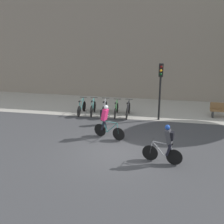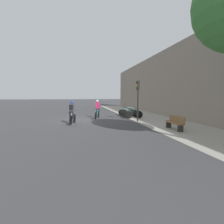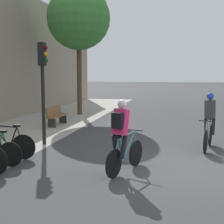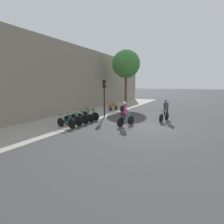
{
  "view_description": "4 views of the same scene",
  "coord_description": "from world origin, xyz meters",
  "px_view_note": "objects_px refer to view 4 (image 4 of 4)",
  "views": [
    {
      "loc": [
        2.09,
        -13.1,
        6.6
      ],
      "look_at": [
        -0.68,
        2.77,
        1.02
      ],
      "focal_mm": 50.0,
      "sensor_mm": 36.0,
      "label": 1
    },
    {
      "loc": [
        15.86,
        -0.17,
        2.16
      ],
      "look_at": [
        0.57,
        2.76,
        0.72
      ],
      "focal_mm": 28.0,
      "sensor_mm": 36.0,
      "label": 2
    },
    {
      "loc": [
        -7.92,
        0.39,
        2.34
      ],
      "look_at": [
        1.51,
        2.32,
        1.2
      ],
      "focal_mm": 50.0,
      "sensor_mm": 36.0,
      "label": 3
    },
    {
      "loc": [
        -12.11,
        -3.24,
        3.03
      ],
      "look_at": [
        0.07,
        3.04,
        0.82
      ],
      "focal_mm": 28.0,
      "sensor_mm": 36.0,
      "label": 4
    }
  ],
  "objects_px": {
    "parked_bike_2": "(79,118)",
    "bench": "(113,106)",
    "cyclist_grey": "(165,110)",
    "parked_bike_0": "(66,122)",
    "parked_bike_4": "(90,115)",
    "traffic_light_pole": "(104,91)",
    "cyclist_pink": "(124,113)",
    "parked_bike_3": "(85,117)",
    "parked_bike_1": "(73,120)"
  },
  "relations": [
    {
      "from": "parked_bike_3",
      "to": "traffic_light_pole",
      "type": "height_order",
      "value": "traffic_light_pole"
    },
    {
      "from": "parked_bike_0",
      "to": "parked_bike_3",
      "type": "bearing_deg",
      "value": -0.01
    },
    {
      "from": "parked_bike_4",
      "to": "cyclist_pink",
      "type": "bearing_deg",
      "value": -101.91
    },
    {
      "from": "parked_bike_2",
      "to": "parked_bike_4",
      "type": "distance_m",
      "value": 1.48
    },
    {
      "from": "cyclist_grey",
      "to": "parked_bike_0",
      "type": "bearing_deg",
      "value": 133.1
    },
    {
      "from": "cyclist_pink",
      "to": "parked_bike_0",
      "type": "bearing_deg",
      "value": 123.29
    },
    {
      "from": "cyclist_grey",
      "to": "traffic_light_pole",
      "type": "xyz_separation_m",
      "value": [
        -0.48,
        5.4,
        1.43
      ]
    },
    {
      "from": "parked_bike_1",
      "to": "parked_bike_4",
      "type": "xyz_separation_m",
      "value": [
        2.23,
        -0.0,
        -0.0
      ]
    },
    {
      "from": "cyclist_pink",
      "to": "traffic_light_pole",
      "type": "bearing_deg",
      "value": 50.0
    },
    {
      "from": "parked_bike_2",
      "to": "bench",
      "type": "xyz_separation_m",
      "value": [
        7.34,
        0.83,
        0.06
      ]
    },
    {
      "from": "bench",
      "to": "parked_bike_2",
      "type": "bearing_deg",
      "value": -173.54
    },
    {
      "from": "traffic_light_pole",
      "to": "parked_bike_3",
      "type": "bearing_deg",
      "value": 173.38
    },
    {
      "from": "parked_bike_4",
      "to": "traffic_light_pole",
      "type": "height_order",
      "value": "traffic_light_pole"
    },
    {
      "from": "parked_bike_3",
      "to": "traffic_light_pole",
      "type": "distance_m",
      "value": 3.31
    },
    {
      "from": "parked_bike_4",
      "to": "bench",
      "type": "distance_m",
      "value": 5.92
    },
    {
      "from": "cyclist_pink",
      "to": "parked_bike_4",
      "type": "height_order",
      "value": "cyclist_pink"
    },
    {
      "from": "parked_bike_0",
      "to": "bench",
      "type": "xyz_separation_m",
      "value": [
        8.83,
        0.83,
        0.08
      ]
    },
    {
      "from": "cyclist_pink",
      "to": "parked_bike_1",
      "type": "bearing_deg",
      "value": 113.73
    },
    {
      "from": "cyclist_grey",
      "to": "bench",
      "type": "relative_size",
      "value": 1.03
    },
    {
      "from": "cyclist_pink",
      "to": "parked_bike_0",
      "type": "xyz_separation_m",
      "value": [
        -2.25,
        3.42,
        -0.55
      ]
    },
    {
      "from": "parked_bike_0",
      "to": "parked_bike_2",
      "type": "bearing_deg",
      "value": 0.04
    },
    {
      "from": "parked_bike_2",
      "to": "parked_bike_4",
      "type": "relative_size",
      "value": 1.0
    },
    {
      "from": "parked_bike_0",
      "to": "parked_bike_3",
      "type": "distance_m",
      "value": 2.23
    },
    {
      "from": "traffic_light_pole",
      "to": "parked_bike_0",
      "type": "bearing_deg",
      "value": 176.4
    },
    {
      "from": "parked_bike_3",
      "to": "bench",
      "type": "relative_size",
      "value": 0.98
    },
    {
      "from": "parked_bike_1",
      "to": "parked_bike_3",
      "type": "bearing_deg",
      "value": -0.07
    },
    {
      "from": "parked_bike_3",
      "to": "parked_bike_4",
      "type": "xyz_separation_m",
      "value": [
        0.74,
        0.0,
        0.02
      ]
    },
    {
      "from": "parked_bike_4",
      "to": "bench",
      "type": "bearing_deg",
      "value": 8.08
    },
    {
      "from": "traffic_light_pole",
      "to": "cyclist_pink",
      "type": "bearing_deg",
      "value": -130.0
    },
    {
      "from": "parked_bike_3",
      "to": "parked_bike_4",
      "type": "relative_size",
      "value": 0.98
    },
    {
      "from": "cyclist_grey",
      "to": "traffic_light_pole",
      "type": "relative_size",
      "value": 0.53
    },
    {
      "from": "cyclist_pink",
      "to": "cyclist_grey",
      "type": "height_order",
      "value": "cyclist_grey"
    },
    {
      "from": "cyclist_pink",
      "to": "cyclist_grey",
      "type": "bearing_deg",
      "value": -36.46
    },
    {
      "from": "cyclist_pink",
      "to": "parked_bike_4",
      "type": "distance_m",
      "value": 3.54
    },
    {
      "from": "traffic_light_pole",
      "to": "bench",
      "type": "height_order",
      "value": "traffic_light_pole"
    },
    {
      "from": "traffic_light_pole",
      "to": "cyclist_grey",
      "type": "bearing_deg",
      "value": -84.93
    },
    {
      "from": "parked_bike_4",
      "to": "parked_bike_1",
      "type": "bearing_deg",
      "value": 179.98
    },
    {
      "from": "parked_bike_2",
      "to": "bench",
      "type": "relative_size",
      "value": 1.0
    },
    {
      "from": "cyclist_grey",
      "to": "parked_bike_3",
      "type": "bearing_deg",
      "value": 118.61
    },
    {
      "from": "cyclist_grey",
      "to": "parked_bike_0",
      "type": "height_order",
      "value": "cyclist_grey"
    },
    {
      "from": "cyclist_grey",
      "to": "parked_bike_4",
      "type": "distance_m",
      "value": 6.21
    },
    {
      "from": "cyclist_pink",
      "to": "parked_bike_4",
      "type": "bearing_deg",
      "value": 78.09
    },
    {
      "from": "parked_bike_2",
      "to": "parked_bike_1",
      "type": "bearing_deg",
      "value": 179.95
    },
    {
      "from": "bench",
      "to": "cyclist_grey",
      "type": "bearing_deg",
      "value": -118.03
    },
    {
      "from": "parked_bike_3",
      "to": "bench",
      "type": "height_order",
      "value": "parked_bike_3"
    },
    {
      "from": "cyclist_grey",
      "to": "traffic_light_pole",
      "type": "distance_m",
      "value": 5.61
    },
    {
      "from": "cyclist_grey",
      "to": "parked_bike_4",
      "type": "xyz_separation_m",
      "value": [
        -2.37,
        5.71,
        -0.53
      ]
    },
    {
      "from": "cyclist_pink",
      "to": "parked_bike_3",
      "type": "height_order",
      "value": "cyclist_pink"
    },
    {
      "from": "traffic_light_pole",
      "to": "bench",
      "type": "relative_size",
      "value": 1.95
    },
    {
      "from": "parked_bike_4",
      "to": "traffic_light_pole",
      "type": "bearing_deg",
      "value": -9.21
    }
  ]
}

